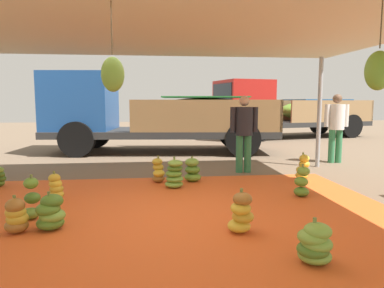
{
  "coord_description": "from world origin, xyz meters",
  "views": [
    {
      "loc": [
        -0.13,
        -4.75,
        1.55
      ],
      "look_at": [
        0.59,
        1.57,
        0.79
      ],
      "focal_mm": 33.55,
      "sensor_mm": 36.0,
      "label": 1
    }
  ],
  "objects": [
    {
      "name": "ground_plane",
      "position": [
        0.0,
        3.0,
        0.0
      ],
      "size": [
        40.0,
        40.0,
        0.0
      ],
      "primitive_type": "plane",
      "color": "brown"
    },
    {
      "name": "tarp_orange",
      "position": [
        0.0,
        0.0,
        0.01
      ],
      "size": [
        6.68,
        4.89,
        0.01
      ],
      "primitive_type": "cube",
      "color": "#E05B23",
      "rests_on": "ground"
    },
    {
      "name": "tent_canopy",
      "position": [
        -0.0,
        -0.1,
        2.54
      ],
      "size": [
        8.0,
        7.0,
        2.63
      ],
      "color": "#9EA0A5",
      "rests_on": "ground"
    },
    {
      "name": "banana_bunch_0",
      "position": [
        -1.72,
        0.06,
        0.26
      ],
      "size": [
        0.32,
        0.34,
        0.59
      ],
      "color": "#6B9E38",
      "rests_on": "tarp_orange"
    },
    {
      "name": "banana_bunch_1",
      "position": [
        0.65,
        2.02,
        0.22
      ],
      "size": [
        0.46,
        0.46,
        0.49
      ],
      "color": "#60932D",
      "rests_on": "tarp_orange"
    },
    {
      "name": "banana_bunch_3",
      "position": [
        -1.35,
        -0.39,
        0.21
      ],
      "size": [
        0.43,
        0.43,
        0.47
      ],
      "color": "#518428",
      "rests_on": "tarp_orange"
    },
    {
      "name": "banana_bunch_5",
      "position": [
        2.3,
        0.73,
        0.23
      ],
      "size": [
        0.35,
        0.35,
        0.53
      ],
      "color": "#518428",
      "rests_on": "tarp_orange"
    },
    {
      "name": "banana_bunch_6",
      "position": [
        0.27,
        1.55,
        0.25
      ],
      "size": [
        0.42,
        0.42,
        0.57
      ],
      "color": "#75A83D",
      "rests_on": "tarp_orange"
    },
    {
      "name": "banana_bunch_7",
      "position": [
        -1.72,
        -0.47,
        0.21
      ],
      "size": [
        0.35,
        0.35,
        0.46
      ],
      "color": "#996628",
      "rests_on": "tarp_orange"
    },
    {
      "name": "banana_bunch_9",
      "position": [
        -1.65,
        1.0,
        0.2
      ],
      "size": [
        0.32,
        0.32,
        0.45
      ],
      "color": "gold",
      "rests_on": "tarp_orange"
    },
    {
      "name": "banana_bunch_11",
      "position": [
        2.84,
        1.94,
        0.24
      ],
      "size": [
        0.34,
        0.31,
        0.54
      ],
      "color": "gold",
      "rests_on": "tarp_orange"
    },
    {
      "name": "banana_bunch_12",
      "position": [
        -0.01,
        2.02,
        0.23
      ],
      "size": [
        0.33,
        0.36,
        0.51
      ],
      "color": "#996628",
      "rests_on": "tarp_orange"
    },
    {
      "name": "banana_bunch_13",
      "position": [
        1.4,
        -1.64,
        0.2
      ],
      "size": [
        0.44,
        0.42,
        0.45
      ],
      "color": "#75A83D",
      "rests_on": "tarp_orange"
    },
    {
      "name": "banana_bunch_14",
      "position": [
        0.9,
        -0.76,
        0.24
      ],
      "size": [
        0.36,
        0.36,
        0.54
      ],
      "color": "gold",
      "rests_on": "tarp_orange"
    },
    {
      "name": "cargo_truck_main",
      "position": [
        -0.13,
        6.29,
        1.18
      ],
      "size": [
        7.02,
        2.87,
        2.4
      ],
      "color": "#2D2D2D",
      "rests_on": "ground"
    },
    {
      "name": "cargo_truck_far",
      "position": [
        5.6,
        10.16,
        1.17
      ],
      "size": [
        6.98,
        3.64,
        2.4
      ],
      "color": "#2D2D2D",
      "rests_on": "ground"
    },
    {
      "name": "worker_0",
      "position": [
        1.87,
        2.84,
        0.98
      ],
      "size": [
        0.61,
        0.38,
        1.68
      ],
      "color": "#337A4C",
      "rests_on": "ground"
    },
    {
      "name": "worker_1",
      "position": [
        4.51,
        3.81,
        1.01
      ],
      "size": [
        0.63,
        0.39,
        1.73
      ],
      "color": "#337A4C",
      "rests_on": "ground"
    }
  ]
}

